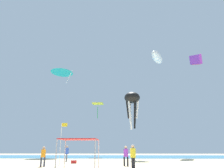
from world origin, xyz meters
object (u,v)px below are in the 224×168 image
Objects in this scene: kite_diamond_yellow at (98,104)px; canopy_tent at (79,141)px; person_rightmost at (133,155)px; kite_parafoil_purple at (195,60)px; kite_octopus_black at (132,100)px; person_leftmost at (43,155)px; kite_delta_teal at (62,71)px; kite_inflatable_white at (157,57)px; person_far_shore at (67,152)px; cooler_box at (74,162)px; banner_flag at (61,140)px; person_near_tent at (126,154)px.

canopy_tent is at bearing 95.03° from kite_diamond_yellow.
kite_parafoil_purple reaches higher than person_rightmost.
kite_diamond_yellow reaches higher than kite_octopus_black.
kite_octopus_black is at bearing 22.11° from person_rightmost.
person_leftmost is at bearing 65.67° from kite_octopus_black.
kite_delta_teal is 1.11× the size of kite_octopus_black.
kite_delta_teal is (-21.19, -1.10, -3.40)m from kite_inflatable_white.
kite_delta_teal is (-5.80, 16.52, 16.89)m from person_far_shore.
kite_parafoil_purple reaches higher than cooler_box.
kite_delta_teal reaches higher than kite_parafoil_purple.
banner_flag is at bearing 86.15° from person_rightmost.
kite_parafoil_purple is (18.69, 12.97, 13.59)m from banner_flag.
kite_inflatable_white is 1.06× the size of kite_delta_teal.
person_far_shore is (-7.27, 7.55, 0.08)m from person_near_tent.
canopy_tent is at bearing 129.52° from person_rightmost.
person_near_tent is at bearing 34.42° from person_rightmost.
kite_diamond_yellow reaches higher than cooler_box.
kite_octopus_black is (7.00, 9.16, 8.78)m from cooler_box.
kite_delta_teal is at bearing 106.15° from banner_flag.
canopy_tent is 5.01m from person_leftmost.
kite_octopus_black is at bearing 72.99° from canopy_tent.
person_rightmost reaches higher than person_near_tent.
person_rightmost is at bearing 95.07° from kite_octopus_black.
kite_parafoil_purple is (11.90, 16.82, 14.90)m from person_rightmost.
kite_delta_teal is (-9.40, 28.23, 15.89)m from canopy_tent.
cooler_box is at bearing 74.36° from banner_flag.
kite_diamond_yellow is (1.24, 23.28, 8.04)m from banner_flag.
person_far_shore is 4.52m from cooler_box.
person_far_shore is 0.48× the size of banner_flag.
kite_diamond_yellow is (2.20, 16.44, 9.31)m from person_far_shore.
kite_delta_teal is at bearing 108.42° from canopy_tent.
person_rightmost is 0.96× the size of person_far_shore.
canopy_tent is 0.44× the size of kite_delta_teal.
person_far_shore is 7.03m from banner_flag.
banner_flag reaches higher than person_far_shore.
person_near_tent is 0.26× the size of kite_inflatable_white.
kite_delta_teal reaches higher than person_near_tent.
person_near_tent is at bearing -169.76° from person_leftmost.
kite_inflatable_white is at bearing 59.47° from banner_flag.
kite_inflatable_white is at bearing 57.81° from cooler_box.
kite_octopus_black is 13.01m from kite_parafoil_purple.
kite_diamond_yellow is at bearing 86.95° from banner_flag.
person_near_tent is 0.33× the size of kite_parafoil_purple.
person_far_shore is 25.39m from kite_parafoil_purple.
kite_diamond_yellow is (2.35, 25.02, 9.42)m from person_leftmost.
person_rightmost is at bearing 167.35° from person_leftmost.
person_leftmost is 0.32× the size of kite_parafoil_purple.
person_far_shore is (-3.60, 11.71, -1.00)m from canopy_tent.
person_leftmost is at bearing 140.08° from canopy_tent.
canopy_tent is at bearing -76.34° from cooler_box.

